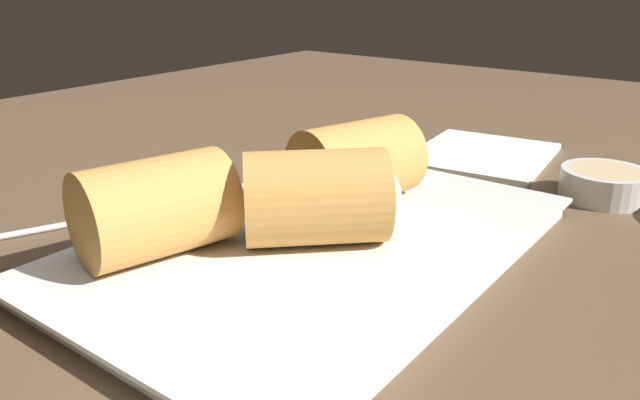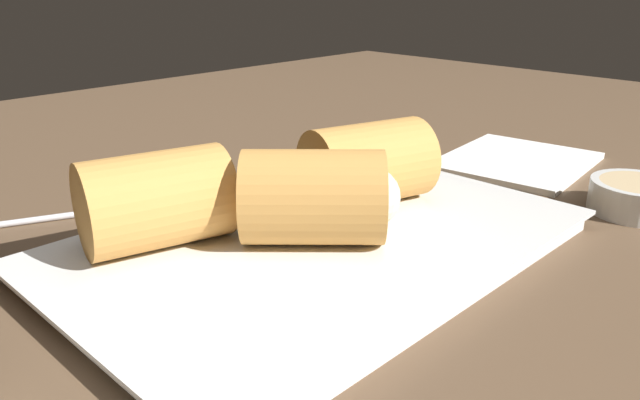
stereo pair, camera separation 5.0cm
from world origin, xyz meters
TOP-DOWN VIEW (x-y plane):
  - table_surface at (0.00, 0.00)cm, footprint 180.00×140.00cm
  - serving_plate at (-2.12, 0.65)cm, footprint 35.14×23.24cm
  - roll_front_left at (-9.63, -0.97)cm, footprint 10.74×8.51cm
  - roll_front_right at (5.88, -5.50)cm, footprint 10.72×8.27cm
  - roll_back_left at (-1.42, 1.52)cm, footprint 10.79×10.86cm
  - dipping_bowl_near at (-25.52, 13.21)cm, footprint 7.26×7.26cm
  - spoon at (0.93, -15.41)cm, footprint 16.92×8.43cm
  - napkin at (-30.88, -0.35)cm, footprint 16.37×14.38cm

SIDE VIEW (x-z plane):
  - table_surface at x=0.00cm, z-range 0.00..2.00cm
  - napkin at x=-30.88cm, z-range 2.00..2.60cm
  - spoon at x=0.93cm, z-range 1.94..3.26cm
  - serving_plate at x=-2.12cm, z-range 2.01..3.51cm
  - dipping_bowl_near at x=-25.52cm, z-range 2.11..4.65cm
  - roll_front_left at x=-9.63cm, z-range 3.50..9.69cm
  - roll_front_right at x=5.88cm, z-range 3.50..9.69cm
  - roll_back_left at x=-1.42cm, z-range 3.50..9.69cm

